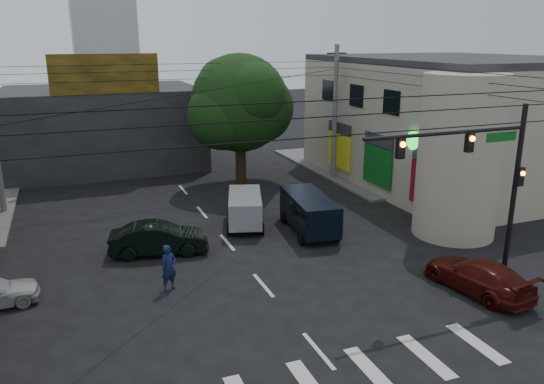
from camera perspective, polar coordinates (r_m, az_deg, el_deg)
ground at (r=20.01m, az=1.11°, el=-12.37°), size 160.00×160.00×0.00m
sidewalk_far_right at (r=43.29m, az=14.13°, el=3.05°), size 16.00×16.00×0.15m
building_right at (r=38.70m, az=18.81°, el=7.08°), size 14.00×18.00×8.00m
corner_column at (r=27.48m, az=19.50°, el=3.59°), size 4.00×4.00×8.00m
building_far at (r=42.81m, az=-17.58°, el=6.63°), size 14.00×10.00×6.00m
billboard at (r=37.48m, az=-17.55°, el=12.01°), size 7.00×0.30×2.60m
street_tree at (r=35.15m, az=-3.49°, el=9.49°), size 6.40×6.40×8.70m
traffic_gantry at (r=21.61m, az=21.84°, el=2.36°), size 7.10×0.35×7.20m
utility_pole_far_right at (r=36.89m, az=6.78°, el=8.36°), size 0.32×0.32×9.20m
dark_sedan at (r=24.93m, az=-12.06°, el=-4.93°), size 3.25×5.03×1.46m
maroon_sedan at (r=22.42m, az=21.25°, el=-8.39°), size 3.11×5.06×1.32m
silver_minivan at (r=27.95m, az=-2.92°, el=-1.98°), size 4.95×3.99×1.71m
navy_van at (r=27.09m, az=4.01°, el=-2.37°), size 5.22×3.00×1.91m
traffic_officer at (r=21.30m, az=-11.04°, el=-8.01°), size 1.01×0.94×1.88m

